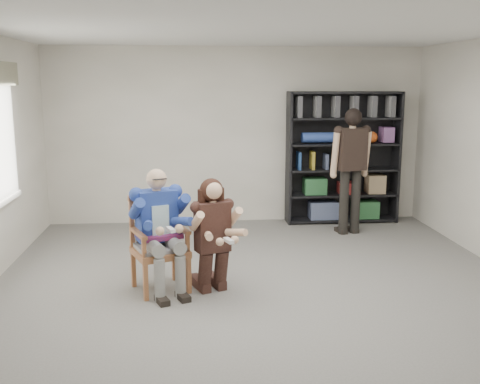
{
  "coord_description": "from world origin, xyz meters",
  "views": [
    {
      "loc": [
        -0.75,
        -5.47,
        2.25
      ],
      "look_at": [
        -0.2,
        0.6,
        1.05
      ],
      "focal_mm": 42.0,
      "sensor_mm": 36.0,
      "label": 1
    }
  ],
  "objects_px": {
    "bookshelf": "(343,158)",
    "standing_man": "(351,172)",
    "armchair": "(160,244)",
    "kneeling_woman": "(214,237)",
    "seated_man": "(159,230)"
  },
  "relations": [
    {
      "from": "bookshelf",
      "to": "standing_man",
      "type": "relative_size",
      "value": 1.13
    },
    {
      "from": "standing_man",
      "to": "armchair",
      "type": "bearing_deg",
      "value": -153.53
    },
    {
      "from": "bookshelf",
      "to": "kneeling_woman",
      "type": "bearing_deg",
      "value": -126.7
    },
    {
      "from": "armchair",
      "to": "standing_man",
      "type": "bearing_deg",
      "value": 16.69
    },
    {
      "from": "seated_man",
      "to": "bookshelf",
      "type": "bearing_deg",
      "value": 24.32
    },
    {
      "from": "kneeling_woman",
      "to": "standing_man",
      "type": "distance_m",
      "value": 3.1
    },
    {
      "from": "armchair",
      "to": "kneeling_woman",
      "type": "distance_m",
      "value": 0.6
    },
    {
      "from": "seated_man",
      "to": "standing_man",
      "type": "relative_size",
      "value": 0.73
    },
    {
      "from": "bookshelf",
      "to": "seated_man",
      "type": "bearing_deg",
      "value": -134.45
    },
    {
      "from": "bookshelf",
      "to": "standing_man",
      "type": "distance_m",
      "value": 0.74
    },
    {
      "from": "seated_man",
      "to": "kneeling_woman",
      "type": "height_order",
      "value": "seated_man"
    },
    {
      "from": "seated_man",
      "to": "kneeling_woman",
      "type": "xyz_separation_m",
      "value": [
        0.58,
        -0.12,
        -0.06
      ]
    },
    {
      "from": "armchair",
      "to": "seated_man",
      "type": "xyz_separation_m",
      "value": [
        0.0,
        0.0,
        0.16
      ]
    },
    {
      "from": "armchair",
      "to": "bookshelf",
      "type": "bearing_deg",
      "value": 24.32
    },
    {
      "from": "kneeling_woman",
      "to": "seated_man",
      "type": "bearing_deg",
      "value": 147.08
    }
  ]
}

